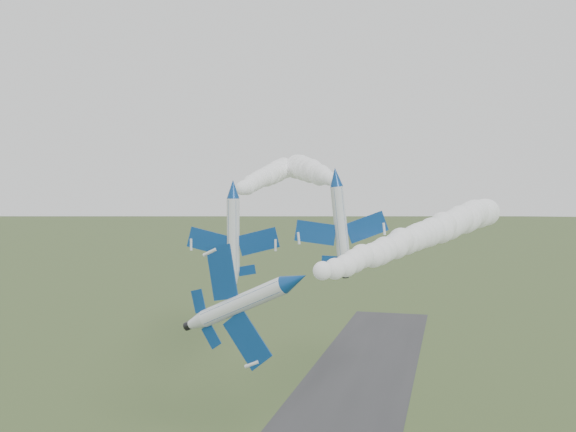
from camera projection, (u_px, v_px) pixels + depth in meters
jet_lead at (295, 280)px, 54.50m from camera, size 6.00×13.71×10.40m
smoke_trail_jet_lead at (431, 231)px, 90.18m from camera, size 21.30×73.79×5.09m
jet_pair_left at (233, 189)px, 80.67m from camera, size 11.72×13.86×3.41m
smoke_trail_jet_pair_left at (270, 175)px, 121.09m from camera, size 15.89×73.60×4.66m
jet_pair_right at (336, 177)px, 76.11m from camera, size 11.14×12.92×3.33m
smoke_trail_jet_pair_right at (309, 170)px, 113.89m from camera, size 28.07×66.96×5.19m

